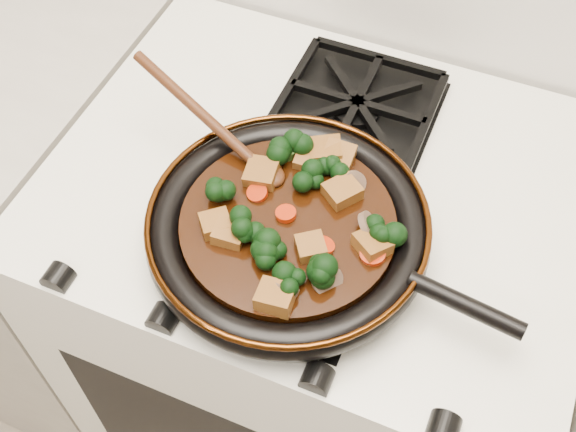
% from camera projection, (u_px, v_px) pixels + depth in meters
% --- Properties ---
extents(stove, '(0.76, 0.60, 0.90)m').
position_uv_depth(stove, '(314.00, 329.00, 1.37)').
color(stove, white).
rests_on(stove, ground).
extents(burner_grate_front, '(0.23, 0.23, 0.03)m').
position_uv_depth(burner_grate_front, '(284.00, 253.00, 0.92)').
color(burner_grate_front, black).
rests_on(burner_grate_front, stove).
extents(burner_grate_back, '(0.23, 0.23, 0.03)m').
position_uv_depth(burner_grate_back, '(357.00, 107.00, 1.07)').
color(burner_grate_back, black).
rests_on(burner_grate_back, stove).
extents(skillet, '(0.48, 0.36, 0.05)m').
position_uv_depth(skillet, '(289.00, 229.00, 0.91)').
color(skillet, black).
rests_on(skillet, burner_grate_front).
extents(braising_sauce, '(0.27, 0.27, 0.02)m').
position_uv_depth(braising_sauce, '(288.00, 226.00, 0.90)').
color(braising_sauce, black).
rests_on(braising_sauce, skillet).
extents(tofu_cube_0, '(0.05, 0.05, 0.02)m').
position_uv_depth(tofu_cube_0, '(216.00, 224.00, 0.88)').
color(tofu_cube_0, brown).
rests_on(tofu_cube_0, braising_sauce).
extents(tofu_cube_1, '(0.05, 0.05, 0.03)m').
position_uv_depth(tofu_cube_1, '(372.00, 244.00, 0.86)').
color(tofu_cube_1, brown).
rests_on(tofu_cube_1, braising_sauce).
extents(tofu_cube_2, '(0.05, 0.04, 0.03)m').
position_uv_depth(tofu_cube_2, '(276.00, 297.00, 0.82)').
color(tofu_cube_2, brown).
rests_on(tofu_cube_2, braising_sauce).
extents(tofu_cube_3, '(0.04, 0.04, 0.02)m').
position_uv_depth(tofu_cube_3, '(309.00, 160.00, 0.94)').
color(tofu_cube_3, brown).
rests_on(tofu_cube_3, braising_sauce).
extents(tofu_cube_4, '(0.06, 0.06, 0.02)m').
position_uv_depth(tofu_cube_4, '(342.00, 192.00, 0.91)').
color(tofu_cube_4, brown).
rests_on(tofu_cube_4, braising_sauce).
extents(tofu_cube_5, '(0.04, 0.04, 0.02)m').
position_uv_depth(tofu_cube_5, '(230.00, 234.00, 0.87)').
color(tofu_cube_5, brown).
rests_on(tofu_cube_5, braising_sauce).
extents(tofu_cube_6, '(0.05, 0.05, 0.02)m').
position_uv_depth(tofu_cube_6, '(311.00, 248.00, 0.86)').
color(tofu_cube_6, brown).
rests_on(tofu_cube_6, braising_sauce).
extents(tofu_cube_7, '(0.05, 0.05, 0.03)m').
position_uv_depth(tofu_cube_7, '(262.00, 174.00, 0.93)').
color(tofu_cube_7, brown).
rests_on(tofu_cube_7, braising_sauce).
extents(tofu_cube_8, '(0.06, 0.06, 0.03)m').
position_uv_depth(tofu_cube_8, '(326.00, 152.00, 0.95)').
color(tofu_cube_8, brown).
rests_on(tofu_cube_8, braising_sauce).
extents(tofu_cube_9, '(0.04, 0.05, 0.03)m').
position_uv_depth(tofu_cube_9, '(338.00, 158.00, 0.94)').
color(tofu_cube_9, brown).
rests_on(tofu_cube_9, braising_sauce).
extents(broccoli_floret_0, '(0.06, 0.06, 0.06)m').
position_uv_depth(broccoli_floret_0, '(334.00, 167.00, 0.93)').
color(broccoli_floret_0, black).
rests_on(broccoli_floret_0, braising_sauce).
extents(broccoli_floret_1, '(0.07, 0.07, 0.06)m').
position_uv_depth(broccoli_floret_1, '(306.00, 179.00, 0.92)').
color(broccoli_floret_1, black).
rests_on(broccoli_floret_1, braising_sauce).
extents(broccoli_floret_2, '(0.08, 0.07, 0.07)m').
position_uv_depth(broccoli_floret_2, '(289.00, 152.00, 0.94)').
color(broccoli_floret_2, black).
rests_on(broccoli_floret_2, braising_sauce).
extents(broccoli_floret_3, '(0.07, 0.07, 0.05)m').
position_uv_depth(broccoli_floret_3, '(269.00, 263.00, 0.85)').
color(broccoli_floret_3, black).
rests_on(broccoli_floret_3, braising_sauce).
extents(broccoli_floret_4, '(0.09, 0.08, 0.06)m').
position_uv_depth(broccoli_floret_4, '(382.00, 236.00, 0.87)').
color(broccoli_floret_4, black).
rests_on(broccoli_floret_4, braising_sauce).
extents(broccoli_floret_5, '(0.06, 0.06, 0.05)m').
position_uv_depth(broccoli_floret_5, '(287.00, 280.00, 0.83)').
color(broccoli_floret_5, black).
rests_on(broccoli_floret_5, braising_sauce).
extents(broccoli_floret_6, '(0.08, 0.08, 0.05)m').
position_uv_depth(broccoli_floret_6, '(226.00, 191.00, 0.91)').
color(broccoli_floret_6, black).
rests_on(broccoli_floret_6, braising_sauce).
extents(broccoli_floret_7, '(0.08, 0.08, 0.08)m').
position_uv_depth(broccoli_floret_7, '(315.00, 269.00, 0.84)').
color(broccoli_floret_7, black).
rests_on(broccoli_floret_7, braising_sauce).
extents(broccoli_floret_8, '(0.09, 0.08, 0.06)m').
position_uv_depth(broccoli_floret_8, '(266.00, 253.00, 0.85)').
color(broccoli_floret_8, black).
rests_on(broccoli_floret_8, braising_sauce).
extents(broccoli_floret_9, '(0.07, 0.07, 0.08)m').
position_uv_depth(broccoli_floret_9, '(245.00, 228.00, 0.87)').
color(broccoli_floret_9, black).
rests_on(broccoli_floret_9, braising_sauce).
extents(carrot_coin_0, '(0.03, 0.03, 0.01)m').
position_uv_depth(carrot_coin_0, '(373.00, 254.00, 0.86)').
color(carrot_coin_0, '#B42205').
rests_on(carrot_coin_0, braising_sauce).
extents(carrot_coin_1, '(0.03, 0.03, 0.02)m').
position_uv_depth(carrot_coin_1, '(323.00, 246.00, 0.87)').
color(carrot_coin_1, '#B42205').
rests_on(carrot_coin_1, braising_sauce).
extents(carrot_coin_2, '(0.03, 0.03, 0.02)m').
position_uv_depth(carrot_coin_2, '(257.00, 193.00, 0.91)').
color(carrot_coin_2, '#B42205').
rests_on(carrot_coin_2, braising_sauce).
extents(carrot_coin_3, '(0.03, 0.03, 0.01)m').
position_uv_depth(carrot_coin_3, '(286.00, 214.00, 0.89)').
color(carrot_coin_3, '#B42205').
rests_on(carrot_coin_3, braising_sauce).
extents(mushroom_slice_0, '(0.04, 0.04, 0.03)m').
position_uv_depth(mushroom_slice_0, '(353.00, 183.00, 0.92)').
color(mushroom_slice_0, brown).
rests_on(mushroom_slice_0, braising_sauce).
extents(mushroom_slice_1, '(0.03, 0.03, 0.03)m').
position_uv_depth(mushroom_slice_1, '(286.00, 288.00, 0.83)').
color(mushroom_slice_1, brown).
rests_on(mushroom_slice_1, braising_sauce).
extents(mushroom_slice_2, '(0.05, 0.05, 0.03)m').
position_uv_depth(mushroom_slice_2, '(327.00, 280.00, 0.84)').
color(mushroom_slice_2, brown).
rests_on(mushroom_slice_2, braising_sauce).
extents(mushroom_slice_3, '(0.04, 0.05, 0.04)m').
position_uv_depth(mushroom_slice_3, '(369.00, 226.00, 0.88)').
color(mushroom_slice_3, brown).
rests_on(mushroom_slice_3, braising_sauce).
extents(wooden_spoon, '(0.15, 0.08, 0.24)m').
position_uv_depth(wooden_spoon, '(228.00, 138.00, 0.94)').
color(wooden_spoon, '#411F0E').
rests_on(wooden_spoon, braising_sauce).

